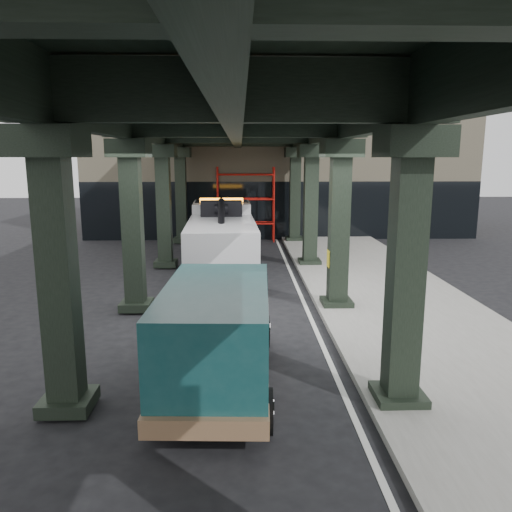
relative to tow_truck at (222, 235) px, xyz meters
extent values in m
plane|color=black|center=(1.05, -7.54, -1.41)|extent=(90.00, 90.00, 0.00)
cube|color=gray|center=(5.55, -5.54, -1.34)|extent=(5.00, 40.00, 0.15)
cube|color=silver|center=(2.75, -5.54, -1.41)|extent=(0.12, 38.00, 0.01)
cube|color=black|center=(3.65, -11.54, 1.09)|extent=(0.55, 0.55, 5.00)
cube|color=black|center=(3.65, -11.54, 3.34)|extent=(1.10, 1.10, 0.50)
cube|color=black|center=(3.65, -11.54, -1.23)|extent=(0.90, 0.90, 0.24)
cube|color=black|center=(3.65, -5.54, 1.09)|extent=(0.55, 0.55, 5.00)
cube|color=black|center=(3.65, -5.54, 3.34)|extent=(1.10, 1.10, 0.50)
cube|color=black|center=(3.65, -5.54, -1.23)|extent=(0.90, 0.90, 0.24)
cube|color=black|center=(3.65, 0.46, 1.09)|extent=(0.55, 0.55, 5.00)
cube|color=black|center=(3.65, 0.46, 3.34)|extent=(1.10, 1.10, 0.50)
cube|color=black|center=(3.65, 0.46, -1.23)|extent=(0.90, 0.90, 0.24)
cube|color=black|center=(3.65, 6.46, 1.09)|extent=(0.55, 0.55, 5.00)
cube|color=black|center=(3.65, 6.46, 3.34)|extent=(1.10, 1.10, 0.50)
cube|color=black|center=(3.65, 6.46, -1.23)|extent=(0.90, 0.90, 0.24)
cube|color=black|center=(-2.35, -11.54, 1.09)|extent=(0.55, 0.55, 5.00)
cube|color=black|center=(-2.35, -11.54, 3.34)|extent=(1.10, 1.10, 0.50)
cube|color=black|center=(-2.35, -11.54, -1.23)|extent=(0.90, 0.90, 0.24)
cube|color=black|center=(-2.35, -5.54, 1.09)|extent=(0.55, 0.55, 5.00)
cube|color=black|center=(-2.35, -5.54, 3.34)|extent=(1.10, 1.10, 0.50)
cube|color=black|center=(-2.35, -5.54, -1.23)|extent=(0.90, 0.90, 0.24)
cube|color=black|center=(-2.35, 0.46, 1.09)|extent=(0.55, 0.55, 5.00)
cube|color=black|center=(-2.35, 0.46, 3.34)|extent=(1.10, 1.10, 0.50)
cube|color=black|center=(-2.35, 0.46, -1.23)|extent=(0.90, 0.90, 0.24)
cube|color=black|center=(-2.35, 6.46, 1.09)|extent=(0.55, 0.55, 5.00)
cube|color=black|center=(-2.35, 6.46, 3.34)|extent=(1.10, 1.10, 0.50)
cube|color=black|center=(-2.35, 6.46, -1.23)|extent=(0.90, 0.90, 0.24)
cube|color=black|center=(3.65, -5.54, 4.14)|extent=(0.35, 32.00, 1.10)
cube|color=black|center=(-2.35, -5.54, 4.14)|extent=(0.35, 32.00, 1.10)
cube|color=black|center=(0.65, -5.54, 4.14)|extent=(0.35, 32.00, 1.10)
cube|color=black|center=(0.65, -5.54, 4.84)|extent=(7.40, 32.00, 0.30)
cube|color=#C6B793|center=(3.05, 12.46, 2.59)|extent=(22.00, 10.00, 8.00)
cylinder|color=red|center=(-0.45, 7.36, 0.59)|extent=(0.08, 0.08, 4.00)
cylinder|color=red|center=(-0.45, 6.56, 0.59)|extent=(0.08, 0.08, 4.00)
cylinder|color=red|center=(2.55, 7.36, 0.59)|extent=(0.08, 0.08, 4.00)
cylinder|color=red|center=(2.55, 6.56, 0.59)|extent=(0.08, 0.08, 4.00)
cylinder|color=red|center=(1.05, 7.36, -0.41)|extent=(3.00, 0.08, 0.08)
cylinder|color=red|center=(1.05, 7.36, 0.89)|extent=(3.00, 0.08, 0.08)
cylinder|color=red|center=(1.05, 7.36, 2.19)|extent=(3.00, 0.08, 0.08)
cube|color=black|center=(0.02, -0.54, -0.68)|extent=(1.30, 7.87, 0.26)
cube|color=silver|center=(-0.07, 2.12, 0.21)|extent=(2.54, 2.59, 1.88)
cube|color=silver|center=(-0.11, 3.22, -0.31)|extent=(2.48, 0.81, 0.94)
cube|color=black|center=(-0.08, 2.38, 0.73)|extent=(2.34, 1.43, 0.89)
cube|color=silver|center=(0.06, -1.75, 0.00)|extent=(2.68, 5.31, 1.46)
cube|color=orange|center=(-0.06, 1.91, 1.25)|extent=(1.89, 0.35, 0.17)
cube|color=black|center=(-0.01, 0.34, 1.05)|extent=(1.69, 0.68, 0.63)
cylinder|color=black|center=(0.05, -1.54, 0.78)|extent=(0.37, 3.66, 1.40)
cube|color=black|center=(0.15, -4.41, -1.05)|extent=(0.36, 1.47, 0.19)
cube|color=black|center=(0.17, -5.14, -1.10)|extent=(1.68, 0.32, 0.19)
cylinder|color=black|center=(-1.23, 2.40, -0.84)|extent=(0.40, 1.16, 1.15)
cylinder|color=silver|center=(-1.23, 2.40, -0.84)|extent=(0.43, 0.65, 0.63)
cylinder|color=black|center=(1.07, 2.47, -0.84)|extent=(0.40, 1.16, 1.15)
cylinder|color=silver|center=(1.07, 2.47, -0.84)|extent=(0.43, 0.65, 0.63)
cylinder|color=black|center=(-1.12, -1.05, -0.84)|extent=(0.40, 1.16, 1.15)
cylinder|color=silver|center=(-1.12, -1.05, -0.84)|extent=(0.43, 0.65, 0.63)
cylinder|color=black|center=(1.18, -0.98, -0.84)|extent=(0.40, 1.16, 1.15)
cylinder|color=silver|center=(1.18, -0.98, -0.84)|extent=(0.43, 0.65, 0.63)
cylinder|color=black|center=(-1.07, -2.41, -0.84)|extent=(0.40, 1.16, 1.15)
cylinder|color=silver|center=(-1.07, -2.41, -0.84)|extent=(0.43, 0.65, 0.63)
cylinder|color=black|center=(1.23, -2.34, -0.84)|extent=(0.40, 1.16, 1.15)
cylinder|color=silver|center=(1.23, -2.34, -0.84)|extent=(0.43, 0.65, 0.63)
cube|color=#134446|center=(0.41, -8.44, -0.54)|extent=(1.92, 1.09, 0.83)
cube|color=#134446|center=(0.30, -10.96, -0.17)|extent=(2.10, 4.21, 1.79)
cube|color=#8E6948|center=(0.32, -10.59, -0.91)|extent=(2.19, 5.22, 0.32)
cube|color=black|center=(0.39, -8.81, 0.19)|extent=(1.81, 0.47, 0.76)
cube|color=black|center=(0.31, -10.69, 0.29)|extent=(2.10, 3.39, 0.50)
cube|color=silver|center=(0.43, -7.95, -0.91)|extent=(1.84, 0.19, 0.28)
cylinder|color=black|center=(-0.51, -8.45, -1.03)|extent=(0.29, 0.78, 0.77)
cylinder|color=silver|center=(-0.51, -8.45, -1.03)|extent=(0.31, 0.44, 0.42)
cylinder|color=black|center=(1.32, -8.53, -1.03)|extent=(0.29, 0.78, 0.77)
cylinder|color=silver|center=(1.32, -8.53, -1.03)|extent=(0.31, 0.44, 0.42)
cylinder|color=black|center=(-0.68, -12.30, -1.03)|extent=(0.29, 0.78, 0.77)
cylinder|color=silver|center=(-0.68, -12.30, -1.03)|extent=(0.31, 0.44, 0.42)
cylinder|color=black|center=(1.16, -12.38, -1.03)|extent=(0.29, 0.78, 0.77)
cylinder|color=silver|center=(1.16, -12.38, -1.03)|extent=(0.31, 0.44, 0.42)
camera|label=1|loc=(0.77, -19.94, 3.09)|focal=35.00mm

